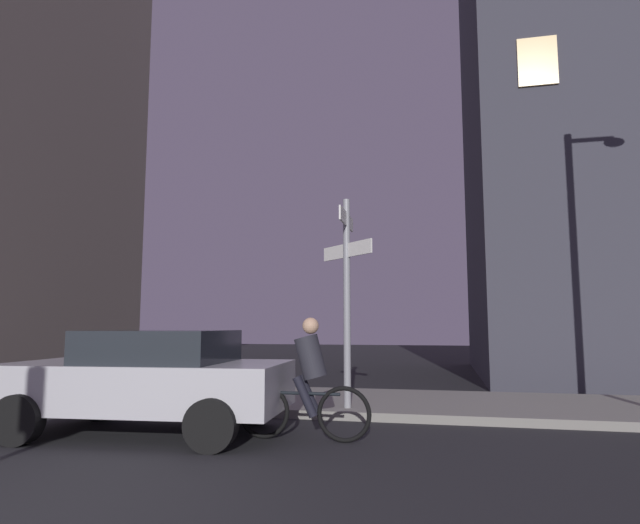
{
  "coord_description": "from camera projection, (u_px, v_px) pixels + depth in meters",
  "views": [
    {
      "loc": [
        3.08,
        -3.49,
        1.5
      ],
      "look_at": [
        1.13,
        5.16,
        2.55
      ],
      "focal_mm": 30.38,
      "sensor_mm": 36.0,
      "label": 1
    }
  ],
  "objects": [
    {
      "name": "signpost",
      "position": [
        347.0,
        283.0,
        9.27
      ],
      "size": [
        1.01,
        1.25,
        3.55
      ],
      "color": "gray",
      "rests_on": "sidewalk_kerb"
    },
    {
      "name": "sidewalk_kerb",
      "position": [
        282.0,
        400.0,
        10.51
      ],
      "size": [
        40.0,
        3.31,
        0.14
      ],
      "primitive_type": "cube",
      "color": "gray",
      "rests_on": "ground_plane"
    },
    {
      "name": "car_near_left",
      "position": [
        151.0,
        378.0,
        7.6
      ],
      "size": [
        4.05,
        2.31,
        1.43
      ],
      "color": "#B7B7BC",
      "rests_on": "ground_plane"
    },
    {
      "name": "cyclist",
      "position": [
        307.0,
        383.0,
        7.17
      ],
      "size": [
        1.82,
        0.33,
        1.61
      ],
      "color": "black",
      "rests_on": "ground_plane"
    }
  ]
}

